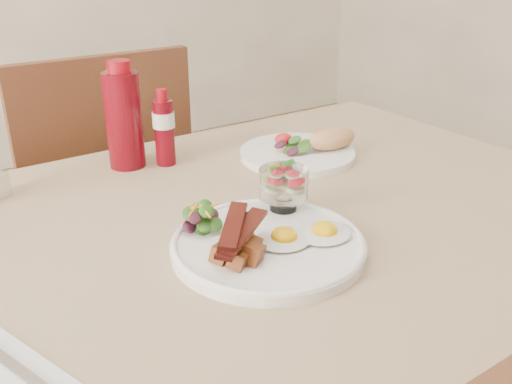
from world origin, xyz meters
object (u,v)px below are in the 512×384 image
object	(u,v)px
ketchup_bottle	(124,118)
hot_sauce_bottle	(164,129)
main_plate	(268,246)
fruit_cup	(284,183)
chair_far	(101,205)
table	(236,272)
second_plate	(306,149)

from	to	relation	value
ketchup_bottle	hot_sauce_bottle	world-z (taller)	ketchup_bottle
main_plate	ketchup_bottle	size ratio (longest dim) A/B	1.35
main_plate	hot_sauce_bottle	distance (m)	0.40
main_plate	fruit_cup	xyz separation A→B (m)	(0.08, 0.07, 0.05)
chair_far	ketchup_bottle	xyz separation A→B (m)	(-0.04, -0.33, 0.32)
hot_sauce_bottle	chair_far	bearing A→B (deg)	94.20
chair_far	hot_sauce_bottle	distance (m)	0.47
table	fruit_cup	size ratio (longest dim) A/B	16.61
chair_far	ketchup_bottle	distance (m)	0.46
ketchup_bottle	hot_sauce_bottle	size ratio (longest dim) A/B	1.36
main_plate	ketchup_bottle	bearing A→B (deg)	94.35
second_plate	ketchup_bottle	size ratio (longest dim) A/B	1.19
fruit_cup	second_plate	distance (m)	0.29
fruit_cup	hot_sauce_bottle	xyz separation A→B (m)	(-0.05, 0.32, 0.01)
chair_far	second_plate	bearing A→B (deg)	-59.99
chair_far	main_plate	bearing A→B (deg)	-90.52
main_plate	second_plate	distance (m)	0.40
table	hot_sauce_bottle	xyz separation A→B (m)	(0.03, 0.30, 0.16)
table	chair_far	world-z (taller)	chair_far
main_plate	hot_sauce_bottle	xyz separation A→B (m)	(0.03, 0.40, 0.07)
chair_far	ketchup_bottle	size ratio (longest dim) A/B	4.50
fruit_cup	hot_sauce_bottle	world-z (taller)	hot_sauce_bottle
table	main_plate	distance (m)	0.14
main_plate	hot_sauce_bottle	size ratio (longest dim) A/B	1.85
main_plate	second_plate	xyz separation A→B (m)	(0.29, 0.27, 0.01)
ketchup_bottle	hot_sauce_bottle	distance (m)	0.08
second_plate	fruit_cup	bearing A→B (deg)	-136.15
chair_far	second_plate	world-z (taller)	chair_far
second_plate	main_plate	bearing A→B (deg)	-136.71
fruit_cup	table	bearing A→B (deg)	161.81
hot_sauce_bottle	main_plate	bearing A→B (deg)	-94.85
table	second_plate	distance (m)	0.35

